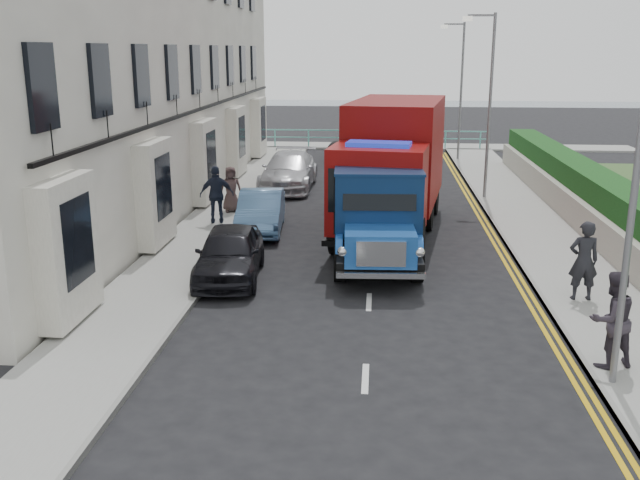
{
  "coord_description": "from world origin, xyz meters",
  "views": [
    {
      "loc": [
        0.15,
        -13.72,
        5.74
      ],
      "look_at": [
        -1.17,
        2.29,
        1.4
      ],
      "focal_mm": 40.0,
      "sensor_mm": 36.0,
      "label": 1
    }
  ],
  "objects": [
    {
      "name": "ground",
      "position": [
        0.0,
        0.0,
        0.0
      ],
      "size": [
        120.0,
        120.0,
        0.0
      ],
      "primitive_type": "plane",
      "color": "black",
      "rests_on": "ground"
    },
    {
      "name": "pavement_west",
      "position": [
        -5.2,
        9.0,
        0.06
      ],
      "size": [
        2.4,
        38.0,
        0.12
      ],
      "primitive_type": "cube",
      "color": "gray",
      "rests_on": "ground"
    },
    {
      "name": "pavement_east",
      "position": [
        5.3,
        9.0,
        0.06
      ],
      "size": [
        2.6,
        38.0,
        0.12
      ],
      "primitive_type": "cube",
      "color": "gray",
      "rests_on": "ground"
    },
    {
      "name": "promenade",
      "position": [
        0.0,
        29.0,
        0.06
      ],
      "size": [
        30.0,
        2.5,
        0.12
      ],
      "primitive_type": "cube",
      "color": "gray",
      "rests_on": "ground"
    },
    {
      "name": "sea_plane",
      "position": [
        0.0,
        60.0,
        0.0
      ],
      "size": [
        120.0,
        120.0,
        0.0
      ],
      "primitive_type": "plane",
      "color": "#4F5F6C",
      "rests_on": "ground"
    },
    {
      "name": "terrace_west",
      "position": [
        -9.47,
        13.0,
        7.17
      ],
      "size": [
        6.31,
        30.2,
        14.25
      ],
      "color": "silver",
      "rests_on": "ground"
    },
    {
      "name": "garden_east",
      "position": [
        7.21,
        9.0,
        0.9
      ],
      "size": [
        1.45,
        28.0,
        1.75
      ],
      "color": "#B2AD9E",
      "rests_on": "ground"
    },
    {
      "name": "seafront_railing",
      "position": [
        0.0,
        28.2,
        0.58
      ],
      "size": [
        13.0,
        0.08,
        1.11
      ],
      "color": "#59B2A5",
      "rests_on": "ground"
    },
    {
      "name": "lamp_near",
      "position": [
        4.18,
        -2.0,
        4.0
      ],
      "size": [
        1.23,
        0.18,
        7.0
      ],
      "color": "slate",
      "rests_on": "ground"
    },
    {
      "name": "lamp_mid",
      "position": [
        4.18,
        14.0,
        4.0
      ],
      "size": [
        1.23,
        0.18,
        7.0
      ],
      "color": "slate",
      "rests_on": "ground"
    },
    {
      "name": "lamp_far",
      "position": [
        4.18,
        24.0,
        4.0
      ],
      "size": [
        1.23,
        0.18,
        7.0
      ],
      "color": "slate",
      "rests_on": "ground"
    },
    {
      "name": "bedford_lorry",
      "position": [
        0.16,
        4.52,
        1.24
      ],
      "size": [
        2.5,
        5.78,
        2.68
      ],
      "rotation": [
        0.0,
        0.0,
        0.05
      ],
      "color": "black",
      "rests_on": "ground"
    },
    {
      "name": "red_lorry",
      "position": [
        0.61,
        8.92,
        2.19
      ],
      "size": [
        3.77,
        8.16,
        4.12
      ],
      "rotation": [
        0.0,
        0.0,
        -0.15
      ],
      "color": "black",
      "rests_on": "ground"
    },
    {
      "name": "parked_car_front",
      "position": [
        -3.6,
        3.51,
        0.67
      ],
      "size": [
        1.9,
        4.05,
        1.34
      ],
      "primitive_type": "imported",
      "rotation": [
        0.0,
        0.0,
        0.08
      ],
      "color": "black",
      "rests_on": "ground"
    },
    {
      "name": "parked_car_mid",
      "position": [
        -3.6,
        8.44,
        0.65
      ],
      "size": [
        1.69,
        4.03,
        1.29
      ],
      "primitive_type": "imported",
      "rotation": [
        0.0,
        0.0,
        0.08
      ],
      "color": "#4E79A8",
      "rests_on": "ground"
    },
    {
      "name": "parked_car_rear",
      "position": [
        -3.6,
        15.71,
        0.75
      ],
      "size": [
        2.16,
        5.19,
        1.5
      ],
      "primitive_type": "imported",
      "rotation": [
        0.0,
        0.0,
        -0.01
      ],
      "color": "#BCBBC1",
      "rests_on": "ground"
    },
    {
      "name": "seafront_car_left",
      "position": [
        -0.5,
        24.46,
        0.72
      ],
      "size": [
        4.26,
        5.71,
        1.44
      ],
      "primitive_type": "imported",
      "rotation": [
        0.0,
        0.0,
        2.73
      ],
      "color": "black",
      "rests_on": "ground"
    },
    {
      "name": "seafront_car_right",
      "position": [
        0.6,
        22.53,
        0.71
      ],
      "size": [
        3.09,
        4.47,
        1.41
      ],
      "primitive_type": "imported",
      "rotation": [
        0.0,
        0.0,
        0.38
      ],
      "color": "#B8B7BC",
      "rests_on": "ground"
    },
    {
      "name": "pedestrian_east_near",
      "position": [
        4.87,
        2.29,
        1.05
      ],
      "size": [
        0.7,
        0.47,
        1.86
      ],
      "primitive_type": "imported",
      "rotation": [
        0.0,
        0.0,
        3.18
      ],
      "color": "black",
      "rests_on": "pavement_east"
    },
    {
      "name": "pedestrian_east_far",
      "position": [
        4.4,
        -1.34,
        1.02
      ],
      "size": [
        1.06,
        0.94,
        1.81
      ],
      "primitive_type": "imported",
      "rotation": [
        0.0,
        0.0,
        3.48
      ],
      "color": "#362F3A",
      "rests_on": "pavement_east"
    },
    {
      "name": "pedestrian_west_near",
      "position": [
        -5.14,
        8.95,
        1.07
      ],
      "size": [
        1.19,
        0.7,
        1.9
      ],
      "primitive_type": "imported",
      "rotation": [
        0.0,
        0.0,
        3.37
      ],
      "color": "#1B2231",
      "rests_on": "pavement_west"
    },
    {
      "name": "pedestrian_west_far",
      "position": [
        -5.03,
        10.66,
        0.92
      ],
      "size": [
        0.89,
        0.7,
        1.61
      ],
      "primitive_type": "imported",
      "rotation": [
        0.0,
        0.0,
        0.26
      ],
      "color": "#463433",
      "rests_on": "pavement_west"
    }
  ]
}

